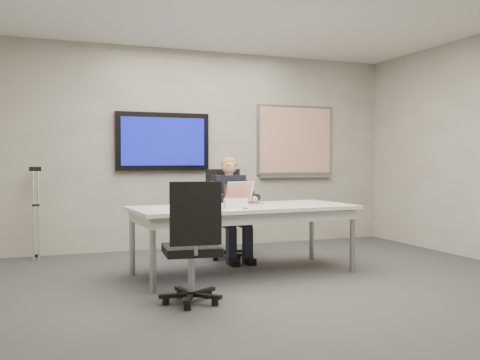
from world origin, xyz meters
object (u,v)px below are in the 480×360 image
object	(u,v)px
office_chair_near	(192,266)
seated_person	(233,219)
laptop	(243,198)
conference_table	(244,214)
office_chair_far	(227,230)

from	to	relation	value
office_chair_near	seated_person	distance (m)	2.06
seated_person	laptop	distance (m)	0.61
conference_table	seated_person	xyz separation A→B (m)	(0.16, 0.77, -0.14)
office_chair_far	laptop	xyz separation A→B (m)	(-0.08, -0.78, 0.46)
conference_table	seated_person	bearing A→B (deg)	75.15
laptop	office_chair_near	bearing A→B (deg)	-138.88
office_chair_near	laptop	world-z (taller)	office_chair_near
conference_table	laptop	xyz separation A→B (m)	(0.08, 0.24, 0.15)
conference_table	seated_person	size ratio (longest dim) A/B	1.92
office_chair_far	conference_table	bearing A→B (deg)	-94.57
seated_person	office_chair_near	bearing A→B (deg)	-118.56
office_chair_far	laptop	world-z (taller)	office_chair_far
office_chair_far	seated_person	bearing A→B (deg)	-86.58
laptop	seated_person	bearing A→B (deg)	69.76
office_chair_near	laptop	size ratio (longest dim) A/B	2.64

